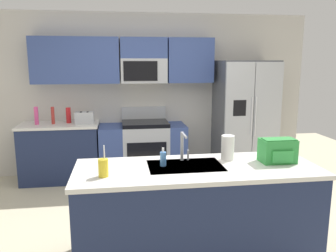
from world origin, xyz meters
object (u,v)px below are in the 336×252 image
(paper_towel_roll, at_px, (228,148))
(toaster, at_px, (85,118))
(soap_dispenser, at_px, (163,159))
(sink_faucet, at_px, (183,144))
(drink_cup_yellow, at_px, (103,168))
(pepper_mill, at_px, (53,115))
(refrigerator, at_px, (244,118))
(backpack, at_px, (278,150))
(bottle_red, at_px, (69,115))
(bottle_pink, at_px, (36,116))
(range_oven, at_px, (143,149))

(paper_towel_roll, bearing_deg, toaster, 125.43)
(soap_dispenser, xyz_separation_m, paper_towel_roll, (0.64, 0.10, 0.05))
(sink_faucet, xyz_separation_m, drink_cup_yellow, (-0.74, -0.34, -0.09))
(pepper_mill, bearing_deg, refrigerator, -1.32)
(soap_dispenser, xyz_separation_m, backpack, (1.09, -0.04, 0.05))
(soap_dispenser, bearing_deg, pepper_mill, 120.66)
(pepper_mill, height_order, drink_cup_yellow, drink_cup_yellow)
(bottle_red, height_order, backpack, bottle_red)
(sink_faucet, bearing_deg, bottle_pink, 129.83)
(drink_cup_yellow, bearing_deg, pepper_mill, 108.56)
(toaster, height_order, bottle_red, bottle_red)
(toaster, relative_size, sink_faucet, 0.99)
(refrigerator, distance_m, drink_cup_yellow, 3.29)
(refrigerator, height_order, bottle_red, refrigerator)
(bottle_pink, bearing_deg, soap_dispenser, -55.02)
(sink_faucet, distance_m, backpack, 0.89)
(soap_dispenser, bearing_deg, drink_cup_yellow, -157.62)
(bottle_red, relative_size, paper_towel_roll, 0.99)
(refrigerator, bearing_deg, toaster, 179.56)
(drink_cup_yellow, relative_size, soap_dispenser, 1.58)
(toaster, height_order, drink_cup_yellow, drink_cup_yellow)
(range_oven, height_order, bottle_red, bottle_red)
(bottle_red, bearing_deg, toaster, -22.26)
(refrigerator, xyz_separation_m, sink_faucet, (-1.43, -2.14, 0.14))
(bottle_pink, bearing_deg, refrigerator, -0.87)
(refrigerator, relative_size, toaster, 6.61)
(toaster, xyz_separation_m, backpack, (1.99, -2.32, 0.03))
(drink_cup_yellow, bearing_deg, bottle_red, 103.67)
(pepper_mill, bearing_deg, drink_cup_yellow, -71.44)
(range_oven, distance_m, bottle_pink, 1.70)
(sink_faucet, distance_m, drink_cup_yellow, 0.81)
(bottle_pink, bearing_deg, bottle_red, 8.98)
(bottle_red, xyz_separation_m, soap_dispenser, (1.16, -2.38, -0.05))
(toaster, distance_m, sink_faucet, 2.43)
(bottle_pink, height_order, sink_faucet, sink_faucet)
(pepper_mill, bearing_deg, paper_towel_roll, -47.76)
(bottle_pink, xyz_separation_m, backpack, (2.70, -2.35, -0.02))
(toaster, bearing_deg, soap_dispenser, -68.27)
(toaster, height_order, bottle_pink, bottle_pink)
(range_oven, height_order, drink_cup_yellow, drink_cup_yellow)
(refrigerator, bearing_deg, backpack, -103.44)
(refrigerator, distance_m, bottle_pink, 3.25)
(toaster, height_order, sink_faucet, sink_faucet)
(refrigerator, xyz_separation_m, backpack, (-0.55, -2.30, 0.09))
(backpack, bearing_deg, toaster, 130.69)
(backpack, bearing_deg, soap_dispenser, 177.99)
(range_oven, bearing_deg, sink_faucet, -84.09)
(toaster, bearing_deg, range_oven, 3.38)
(bottle_pink, xyz_separation_m, bottle_red, (0.46, 0.07, -0.02))
(refrigerator, height_order, paper_towel_roll, refrigerator)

